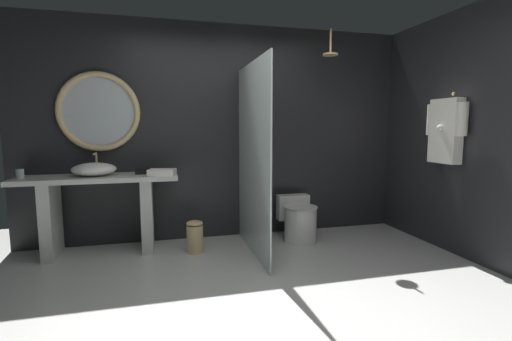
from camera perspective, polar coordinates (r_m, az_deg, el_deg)
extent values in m
plane|color=silver|center=(3.01, 1.47, -20.32)|extent=(5.76, 5.76, 0.00)
cube|color=#232326|center=(4.53, -5.16, 5.95)|extent=(4.80, 0.10, 2.60)
cube|color=#232326|center=(4.54, 28.46, 5.14)|extent=(0.10, 2.47, 2.60)
cube|color=silver|center=(4.23, -23.57, -1.10)|extent=(1.64, 0.52, 0.05)
cube|color=silver|center=(4.41, -29.62, -6.77)|extent=(0.12, 0.44, 0.80)
cube|color=silver|center=(4.26, -16.74, -6.60)|extent=(0.12, 0.44, 0.80)
ellipsoid|color=white|center=(4.22, -24.17, 0.17)|extent=(0.45, 0.37, 0.14)
cylinder|color=#D6B77F|center=(4.38, -23.84, 1.05)|extent=(0.02, 0.02, 0.24)
cylinder|color=#D6B77F|center=(4.30, -24.06, 2.41)|extent=(0.02, 0.14, 0.02)
cylinder|color=silver|center=(4.38, -33.20, -0.43)|extent=(0.08, 0.08, 0.10)
cube|color=black|center=(4.20, -17.28, -0.07)|extent=(0.18, 0.11, 0.07)
torus|color=#D6B77F|center=(4.43, -23.54, 8.50)|extent=(0.88, 0.07, 0.88)
cylinder|color=#B2BCC1|center=(4.44, -23.52, 8.50)|extent=(0.78, 0.01, 0.78)
cube|color=silver|center=(3.88, -0.49, 1.73)|extent=(0.02, 1.35, 2.05)
cylinder|color=#D6B77F|center=(4.53, 11.69, 19.33)|extent=(0.02, 0.02, 0.28)
cylinder|color=#D6B77F|center=(4.50, 11.64, 17.47)|extent=(0.18, 0.18, 0.02)
sphere|color=#D6B77F|center=(4.46, 28.69, 10.55)|extent=(0.04, 0.04, 0.04)
cube|color=silver|center=(4.40, 27.72, 5.52)|extent=(0.12, 0.37, 0.69)
cylinder|color=silver|center=(4.25, 29.72, 7.05)|extent=(0.11, 0.11, 0.34)
cylinder|color=silver|center=(4.56, 26.03, 7.20)|extent=(0.11, 0.11, 0.34)
sphere|color=silver|center=(4.35, 27.01, 6.01)|extent=(0.07, 0.07, 0.07)
cylinder|color=white|center=(4.42, 7.02, -8.44)|extent=(0.38, 0.38, 0.42)
ellipsoid|color=white|center=(4.36, 7.06, -5.66)|extent=(0.40, 0.44, 0.02)
cube|color=white|center=(4.62, 5.83, -5.73)|extent=(0.40, 0.15, 0.31)
cylinder|color=#D6B77F|center=(4.09, -9.61, -10.57)|extent=(0.18, 0.18, 0.31)
ellipsoid|color=#D6B77F|center=(4.04, -9.66, -8.18)|extent=(0.18, 0.18, 0.05)
cube|color=silver|center=(4.01, -14.59, -0.29)|extent=(0.31, 0.26, 0.07)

